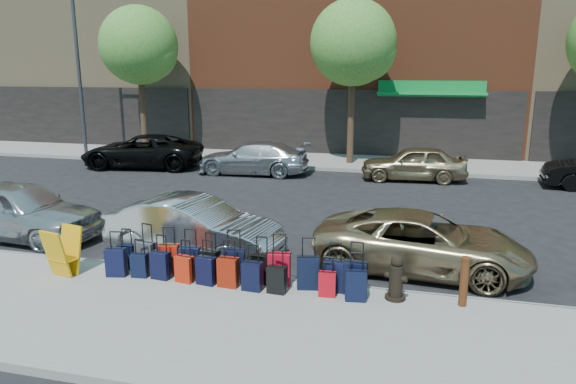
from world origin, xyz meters
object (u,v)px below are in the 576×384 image
(tree_left, at_px, (142,48))
(tree_center, at_px, (356,45))
(display_rack, at_px, (63,252))
(car_near_2, at_px, (422,242))
(fire_hydrant, at_px, (396,279))
(bollard, at_px, (464,281))
(suitcase_front_5, at_px, (234,265))
(car_near_1, at_px, (194,228))
(car_near_0, at_px, (19,210))
(car_far_1, at_px, (253,158))
(streetlight, at_px, (82,63))
(car_far_0, at_px, (142,151))
(car_far_2, at_px, (414,163))

(tree_left, bearing_deg, tree_center, 0.00)
(display_rack, xyz_separation_m, car_near_2, (7.24, 2.47, -0.00))
(fire_hydrant, distance_m, bollard, 1.20)
(suitcase_front_5, bearing_deg, car_near_1, 128.10)
(suitcase_front_5, relative_size, car_near_1, 0.25)
(fire_hydrant, bearing_deg, display_rack, -151.25)
(suitcase_front_5, distance_m, car_near_0, 6.77)
(car_far_1, bearing_deg, tree_left, -115.78)
(car_near_1, distance_m, car_near_2, 5.26)
(streetlight, relative_size, display_rack, 7.93)
(suitcase_front_5, relative_size, bollard, 1.16)
(display_rack, bearing_deg, car_far_0, 125.22)
(car_far_0, bearing_deg, car_near_0, 3.97)
(car_far_1, bearing_deg, car_near_2, 34.61)
(bollard, bearing_deg, car_near_0, 171.16)
(car_far_0, height_order, car_far_1, car_far_0)
(car_near_1, bearing_deg, car_far_1, 17.30)
(streetlight, distance_m, suitcase_front_5, 19.15)
(car_near_2, distance_m, car_far_1, 11.75)
(display_rack, bearing_deg, streetlight, 135.62)
(suitcase_front_5, bearing_deg, car_far_0, 119.23)
(suitcase_front_5, relative_size, fire_hydrant, 1.24)
(bollard, distance_m, car_near_2, 2.09)
(car_near_2, bearing_deg, suitcase_front_5, 121.65)
(car_near_0, bearing_deg, bollard, -93.55)
(car_near_1, bearing_deg, tree_center, -2.32)
(tree_center, bearing_deg, car_near_0, -119.62)
(display_rack, bearing_deg, car_far_2, 72.97)
(car_near_1, bearing_deg, tree_left, 40.41)
(tree_center, bearing_deg, bollard, -75.25)
(tree_center, height_order, car_far_2, tree_center)
(display_rack, relative_size, car_far_0, 0.19)
(tree_left, height_order, tree_center, same)
(tree_center, height_order, car_near_2, tree_center)
(tree_left, relative_size, car_near_0, 1.62)
(streetlight, xyz_separation_m, car_near_0, (6.24, -11.97, -3.90))
(tree_left, height_order, car_far_0, tree_left)
(fire_hydrant, relative_size, car_far_1, 0.18)
(car_near_0, height_order, car_far_2, car_near_0)
(car_far_0, xyz_separation_m, car_far_1, (5.37, -0.23, -0.06))
(suitcase_front_5, xyz_separation_m, car_near_1, (-1.55, 1.52, 0.21))
(fire_hydrant, height_order, car_near_0, car_near_0)
(bollard, bearing_deg, tree_center, 104.75)
(tree_center, distance_m, car_far_1, 6.80)
(streetlight, height_order, car_far_1, streetlight)
(tree_left, height_order, car_near_0, tree_left)
(tree_left, xyz_separation_m, car_far_0, (1.22, -2.71, -4.66))
(tree_center, bearing_deg, car_far_1, -143.01)
(streetlight, height_order, car_near_1, streetlight)
(tree_center, xyz_separation_m, fire_hydrant, (2.59, -14.39, -4.86))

